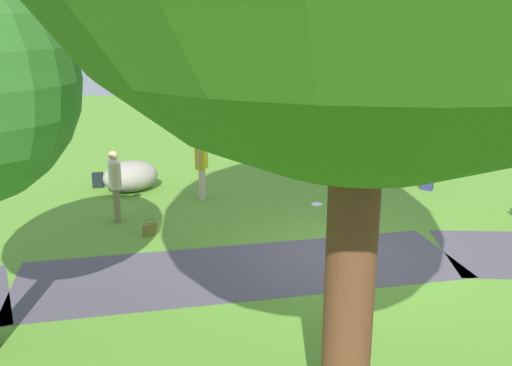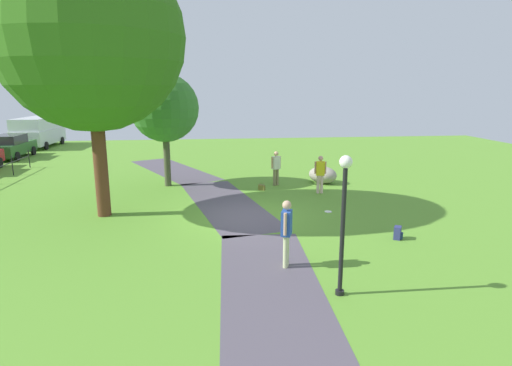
{
  "view_description": "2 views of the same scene",
  "coord_description": "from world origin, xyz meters",
  "px_view_note": "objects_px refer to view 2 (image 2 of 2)",
  "views": [
    {
      "loc": [
        1.59,
        9.81,
        4.36
      ],
      "look_at": [
        1.68,
        -0.43,
        1.37
      ],
      "focal_mm": 39.11,
      "sensor_mm": 36.0,
      "label": 1
    },
    {
      "loc": [
        -14.61,
        1.25,
        4.55
      ],
      "look_at": [
        1.87,
        -0.7,
        0.8
      ],
      "focal_mm": 29.67,
      "sensor_mm": 36.0,
      "label": 2
    }
  ],
  "objects_px": {
    "lawn_boulder": "(323,175)",
    "man_near_boulder": "(286,229)",
    "large_shade_tree": "(90,37)",
    "backpack_by_boulder": "(324,175)",
    "frisbee_on_grass": "(328,212)",
    "young_tree_near_path": "(165,108)",
    "woman_with_handbag": "(276,166)",
    "handbag_on_grass": "(262,187)",
    "delivery_van": "(38,131)",
    "parked_hatchback_blue": "(11,146)",
    "spare_backpack_on_lawn": "(398,233)",
    "lamp_post": "(344,210)",
    "passerby_on_path": "(320,172)"
  },
  "relations": [
    {
      "from": "lawn_boulder",
      "to": "man_near_boulder",
      "type": "bearing_deg",
      "value": 159.21
    },
    {
      "from": "large_shade_tree",
      "to": "backpack_by_boulder",
      "type": "distance_m",
      "value": 12.57
    },
    {
      "from": "frisbee_on_grass",
      "to": "man_near_boulder",
      "type": "bearing_deg",
      "value": 151.98
    },
    {
      "from": "frisbee_on_grass",
      "to": "young_tree_near_path",
      "type": "bearing_deg",
      "value": 50.89
    },
    {
      "from": "young_tree_near_path",
      "to": "woman_with_handbag",
      "type": "distance_m",
      "value": 5.79
    },
    {
      "from": "handbag_on_grass",
      "to": "delivery_van",
      "type": "relative_size",
      "value": 0.07
    },
    {
      "from": "frisbee_on_grass",
      "to": "parked_hatchback_blue",
      "type": "height_order",
      "value": "parked_hatchback_blue"
    },
    {
      "from": "spare_backpack_on_lawn",
      "to": "backpack_by_boulder",
      "type": "bearing_deg",
      "value": -1.06
    },
    {
      "from": "young_tree_near_path",
      "to": "lawn_boulder",
      "type": "xyz_separation_m",
      "value": [
        -0.32,
        -7.45,
        -3.23
      ]
    },
    {
      "from": "man_near_boulder",
      "to": "frisbee_on_grass",
      "type": "distance_m",
      "value": 5.42
    },
    {
      "from": "spare_backpack_on_lawn",
      "to": "frisbee_on_grass",
      "type": "xyz_separation_m",
      "value": [
        3.08,
        1.3,
        -0.18
      ]
    },
    {
      "from": "large_shade_tree",
      "to": "young_tree_near_path",
      "type": "relative_size",
      "value": 1.8
    },
    {
      "from": "lamp_post",
      "to": "large_shade_tree",
      "type": "bearing_deg",
      "value": 44.03
    },
    {
      "from": "man_near_boulder",
      "to": "passerby_on_path",
      "type": "relative_size",
      "value": 1.07
    },
    {
      "from": "frisbee_on_grass",
      "to": "delivery_van",
      "type": "distance_m",
      "value": 26.65
    },
    {
      "from": "lawn_boulder",
      "to": "frisbee_on_grass",
      "type": "bearing_deg",
      "value": 166.97
    },
    {
      "from": "backpack_by_boulder",
      "to": "woman_with_handbag",
      "type": "bearing_deg",
      "value": 113.98
    },
    {
      "from": "lamp_post",
      "to": "passerby_on_path",
      "type": "distance_m",
      "value": 9.48
    },
    {
      "from": "woman_with_handbag",
      "to": "delivery_van",
      "type": "height_order",
      "value": "delivery_van"
    },
    {
      "from": "young_tree_near_path",
      "to": "passerby_on_path",
      "type": "height_order",
      "value": "young_tree_near_path"
    },
    {
      "from": "frisbee_on_grass",
      "to": "lamp_post",
      "type": "bearing_deg",
      "value": 166.02
    },
    {
      "from": "lamp_post",
      "to": "lawn_boulder",
      "type": "xyz_separation_m",
      "value": [
        11.17,
        -2.7,
        -1.57
      ]
    },
    {
      "from": "passerby_on_path",
      "to": "handbag_on_grass",
      "type": "distance_m",
      "value": 2.74
    },
    {
      "from": "young_tree_near_path",
      "to": "spare_backpack_on_lawn",
      "type": "bearing_deg",
      "value": -137.17
    },
    {
      "from": "lawn_boulder",
      "to": "delivery_van",
      "type": "relative_size",
      "value": 0.35
    },
    {
      "from": "lawn_boulder",
      "to": "lamp_post",
      "type": "bearing_deg",
      "value": 166.43
    },
    {
      "from": "woman_with_handbag",
      "to": "passerby_on_path",
      "type": "xyz_separation_m",
      "value": [
        -1.75,
        -1.67,
        0.02
      ]
    },
    {
      "from": "passerby_on_path",
      "to": "spare_backpack_on_lawn",
      "type": "bearing_deg",
      "value": -171.8
    },
    {
      "from": "lamp_post",
      "to": "handbag_on_grass",
      "type": "bearing_deg",
      "value": 2.55
    },
    {
      "from": "large_shade_tree",
      "to": "lawn_boulder",
      "type": "distance_m",
      "value": 11.81
    },
    {
      "from": "woman_with_handbag",
      "to": "man_near_boulder",
      "type": "distance_m",
      "value": 9.4
    },
    {
      "from": "young_tree_near_path",
      "to": "man_near_boulder",
      "type": "relative_size",
      "value": 2.93
    },
    {
      "from": "frisbee_on_grass",
      "to": "handbag_on_grass",
      "type": "bearing_deg",
      "value": 28.58
    },
    {
      "from": "woman_with_handbag",
      "to": "lamp_post",
      "type": "bearing_deg",
      "value": 178.17
    },
    {
      "from": "woman_with_handbag",
      "to": "backpack_by_boulder",
      "type": "bearing_deg",
      "value": -66.02
    },
    {
      "from": "frisbee_on_grass",
      "to": "lawn_boulder",
      "type": "bearing_deg",
      "value": -13.03
    },
    {
      "from": "woman_with_handbag",
      "to": "parked_hatchback_blue",
      "type": "bearing_deg",
      "value": 58.36
    },
    {
      "from": "backpack_by_boulder",
      "to": "frisbee_on_grass",
      "type": "relative_size",
      "value": 1.47
    },
    {
      "from": "backpack_by_boulder",
      "to": "parked_hatchback_blue",
      "type": "height_order",
      "value": "parked_hatchback_blue"
    },
    {
      "from": "man_near_boulder",
      "to": "handbag_on_grass",
      "type": "bearing_deg",
      "value": -3.21
    },
    {
      "from": "delivery_van",
      "to": "parked_hatchback_blue",
      "type": "bearing_deg",
      "value": -177.02
    },
    {
      "from": "lamp_post",
      "to": "passerby_on_path",
      "type": "xyz_separation_m",
      "value": [
        9.21,
        -2.02,
        -1.01
      ]
    },
    {
      "from": "backpack_by_boulder",
      "to": "spare_backpack_on_lawn",
      "type": "height_order",
      "value": "same"
    },
    {
      "from": "backpack_by_boulder",
      "to": "delivery_van",
      "type": "bearing_deg",
      "value": 53.13
    },
    {
      "from": "large_shade_tree",
      "to": "backpack_by_boulder",
      "type": "height_order",
      "value": "large_shade_tree"
    },
    {
      "from": "young_tree_near_path",
      "to": "spare_backpack_on_lawn",
      "type": "distance_m",
      "value": 11.74
    },
    {
      "from": "large_shade_tree",
      "to": "passerby_on_path",
      "type": "distance_m",
      "value": 10.4
    },
    {
      "from": "parked_hatchback_blue",
      "to": "lawn_boulder",
      "type": "bearing_deg",
      "value": -117.72
    },
    {
      "from": "young_tree_near_path",
      "to": "man_near_boulder",
      "type": "distance_m",
      "value": 10.88
    },
    {
      "from": "parked_hatchback_blue",
      "to": "spare_backpack_on_lawn",
      "type": "bearing_deg",
      "value": -133.47
    }
  ]
}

